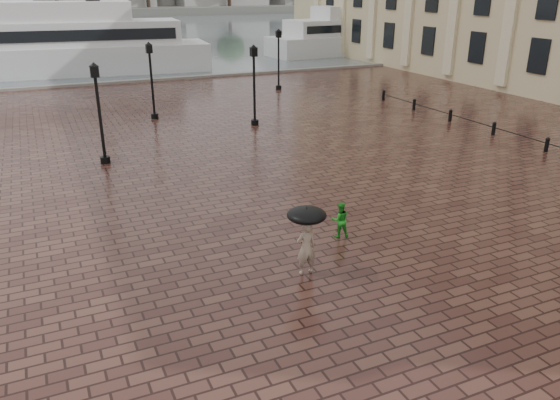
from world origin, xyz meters
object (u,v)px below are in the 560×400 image
Objects in this scene: child_pedestrian at (340,220)px; ferry_far at (357,34)px; ferry_near at (62,45)px; adult_pedestrian at (306,248)px; street_lamps at (160,81)px.

ferry_far is (27.72, 43.84, 1.60)m from child_pedestrian.
child_pedestrian is at bearing -76.90° from ferry_near.
adult_pedestrian is at bearing 54.51° from child_pedestrian.
ferry_far is at bearing -121.73° from adult_pedestrian.
street_lamps is 0.94× the size of ferry_far.
street_lamps is at bearing -144.26° from ferry_far.
street_lamps reaches higher than child_pedestrian.
child_pedestrian is (2.08, 1.69, -0.19)m from adult_pedestrian.
ferry_far reaches higher than adult_pedestrian.
child_pedestrian is at bearing -127.11° from ferry_far.
ferry_near is 1.17× the size of ferry_far.
ferry_far is at bearing 40.55° from street_lamps.
ferry_far is (29.81, 45.53, 1.41)m from adult_pedestrian.
ferry_near is (-3.35, 42.32, 1.78)m from adult_pedestrian.
child_pedestrian is 0.05× the size of ferry_far.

